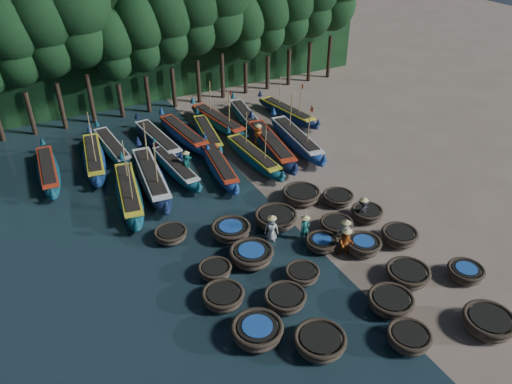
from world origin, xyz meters
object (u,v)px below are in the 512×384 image
coracle_5 (257,331)px  coracle_24 (338,198)px  coracle_19 (367,214)px  coracle_23 (301,195)px  coracle_9 (465,272)px  long_boat_8 (296,139)px  long_boat_16 (246,117)px  coracle_17 (322,243)px  fisherman_5 (187,163)px  long_boat_7 (271,145)px  long_boat_5 (219,166)px  coracle_12 (302,274)px  long_boat_9 (48,171)px  coracle_7 (391,302)px  fisherman_0 (272,228)px  coracle_3 (409,338)px  coracle_11 (285,299)px  long_boat_6 (253,156)px  long_boat_14 (208,134)px  coracle_6 (320,342)px  long_boat_11 (113,147)px  long_boat_13 (183,134)px  coracle_16 (251,255)px  fisherman_1 (305,227)px  coracle_10 (223,297)px  coracle_22 (276,218)px  long_boat_4 (175,167)px  coracle_20 (171,234)px  coracle_15 (215,270)px  fisherman_6 (258,135)px  fisherman_4 (345,233)px  coracle_4 (488,322)px  coracle_8 (408,274)px  coracle_13 (363,245)px  fisherman_2 (346,242)px  coracle_18 (336,225)px  long_boat_12 (158,140)px  fisherman_3 (363,210)px  long_boat_2 (129,193)px  long_boat_15 (218,121)px

coracle_5 → coracle_24: size_ratio=1.12×
coracle_19 → coracle_23: 4.15m
coracle_9 → long_boat_8: size_ratio=0.21×
coracle_24 → long_boat_16: (0.47, 13.15, 0.14)m
coracle_19 → long_boat_16: size_ratio=0.29×
coracle_9 → coracle_17: size_ratio=1.03×
coracle_23 → fisherman_5: (-4.96, 6.39, 0.43)m
long_boat_7 → long_boat_5: bearing=-160.1°
coracle_12 → long_boat_9: bearing=119.9°
coracle_9 → coracle_24: bearing=100.2°
coracle_7 → fisherman_5: (-3.69, 15.98, 0.45)m
coracle_5 → fisherman_0: (4.00, 5.77, 0.36)m
coracle_3 → coracle_11: size_ratio=1.06×
coracle_23 → long_boat_6: long_boat_6 is taller
coracle_5 → long_boat_14: (5.88, 18.75, 0.02)m
coracle_7 → coracle_6: bearing=-174.7°
long_boat_11 → long_boat_5: bearing=-51.0°
coracle_17 → coracle_23: 4.69m
long_boat_16 → long_boat_13: bearing=-164.7°
coracle_16 → fisherman_1: fisherman_1 is taller
long_boat_7 → coracle_10: bearing=-119.5°
coracle_22 → long_boat_6: (2.31, 7.10, 0.07)m
long_boat_5 → coracle_23: bearing=-53.8°
coracle_5 → coracle_17: coracle_5 is taller
long_boat_4 → long_boat_14: (3.96, 3.66, -0.00)m
coracle_17 → coracle_20: coracle_17 is taller
coracle_24 → long_boat_16: size_ratio=0.31×
coracle_15 → coracle_7: bearing=-43.3°
coracle_11 → coracle_16: coracle_16 is taller
coracle_12 → fisherman_6: fisherman_6 is taller
coracle_15 → long_boat_5: 10.34m
coracle_10 → coracle_15: (0.44, 1.90, -0.03)m
long_boat_14 → fisherman_4: fisherman_4 is taller
coracle_4 → fisherman_0: bearing=117.2°
coracle_10 → coracle_11: coracle_10 is taller
coracle_4 → long_boat_16: bearing=88.4°
coracle_11 → long_boat_13: (2.10, 18.37, 0.15)m
long_boat_9 → coracle_3: bearing=-58.9°
coracle_12 → coracle_8: bearing=-29.0°
long_boat_11 → long_boat_13: size_ratio=0.94×
coracle_7 → coracle_16: size_ratio=0.99×
coracle_5 → coracle_13: (7.77, 2.57, -0.04)m
coracle_17 → fisherman_2: size_ratio=0.95×
coracle_18 → long_boat_12: long_boat_12 is taller
coracle_19 → fisherman_3: 0.54m
long_boat_2 → fisherman_1: (7.35, -8.38, 0.32)m
fisherman_4 → coracle_7: bearing=100.2°
coracle_24 → long_boat_15: size_ratio=0.29×
coracle_9 → fisherman_2: fisherman_2 is taller
coracle_9 → long_boat_7: long_boat_7 is taller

